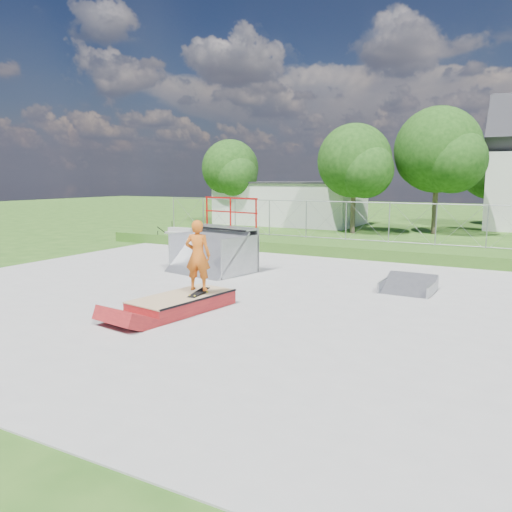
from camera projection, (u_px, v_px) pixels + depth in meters
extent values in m
plane|color=#275317|center=(230.00, 297.00, 14.31)|extent=(120.00, 120.00, 0.00)
cube|color=#9C9B99|center=(230.00, 296.00, 14.30)|extent=(20.00, 16.00, 0.04)
cube|color=#275317|center=(338.00, 248.00, 22.54)|extent=(24.00, 3.00, 0.50)
cube|color=maroon|center=(182.00, 304.00, 12.79)|extent=(1.72, 2.88, 0.38)
cube|color=tan|center=(182.00, 296.00, 12.76)|extent=(1.74, 2.91, 0.03)
cube|color=black|center=(198.00, 293.00, 12.86)|extent=(0.26, 0.80, 0.13)
imported|color=#D05F19|center=(198.00, 258.00, 12.72)|extent=(0.76, 0.61, 1.82)
cube|color=beige|center=(291.00, 204.00, 36.97)|extent=(10.00, 6.00, 3.00)
cylinder|color=brown|center=(353.00, 213.00, 30.73)|extent=(0.30, 0.30, 2.45)
sphere|color=#183E11|center=(354.00, 161.00, 30.24)|extent=(4.48, 4.48, 4.48)
sphere|color=#183E11|center=(365.00, 170.00, 29.44)|extent=(3.36, 3.36, 3.36)
cylinder|color=brown|center=(435.00, 211.00, 30.35)|extent=(0.30, 0.30, 2.80)
sphere|color=#183E11|center=(438.00, 150.00, 29.78)|extent=(5.12, 5.12, 5.12)
sphere|color=#183E11|center=(453.00, 160.00, 28.88)|extent=(3.84, 3.84, 3.84)
cylinder|color=brown|center=(230.00, 208.00, 37.14)|extent=(0.30, 0.30, 2.27)
sphere|color=#183E11|center=(230.00, 168.00, 36.68)|extent=(4.16, 4.16, 4.16)
sphere|color=#183E11|center=(236.00, 175.00, 35.95)|extent=(3.12, 3.12, 3.12)
cylinder|color=brown|center=(488.00, 210.00, 36.21)|extent=(0.30, 0.30, 2.10)
sphere|color=#183E11|center=(491.00, 172.00, 35.79)|extent=(3.84, 3.84, 3.84)
sphere|color=#183E11|center=(501.00, 179.00, 35.11)|extent=(2.88, 2.88, 2.88)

